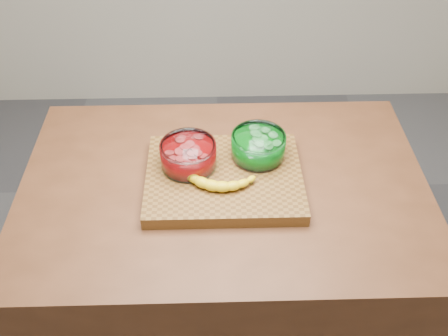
{
  "coord_description": "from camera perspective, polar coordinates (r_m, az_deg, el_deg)",
  "views": [
    {
      "loc": [
        -0.03,
        -1.05,
        1.93
      ],
      "look_at": [
        0.0,
        0.0,
        0.96
      ],
      "focal_mm": 40.0,
      "sensor_mm": 36.0,
      "label": 1
    }
  ],
  "objects": [
    {
      "name": "banana",
      "position": [
        1.41,
        -0.76,
        -0.89
      ],
      "size": [
        0.25,
        0.14,
        0.04
      ],
      "primitive_type": null,
      "color": "yellow",
      "rests_on": "cutting_board"
    },
    {
      "name": "cutting_board",
      "position": [
        1.45,
        0.0,
        -1.16
      ],
      "size": [
        0.45,
        0.35,
        0.04
      ],
      "primitive_type": "cube",
      "color": "brown",
      "rests_on": "counter"
    },
    {
      "name": "counter",
      "position": [
        1.81,
        0.0,
        -11.94
      ],
      "size": [
        1.2,
        0.8,
        0.9
      ],
      "primitive_type": "cube",
      "color": "#522D18",
      "rests_on": "ground"
    },
    {
      "name": "bowl_green",
      "position": [
        1.48,
        3.93,
        2.51
      ],
      "size": [
        0.16,
        0.16,
        0.07
      ],
      "color": "white",
      "rests_on": "cutting_board"
    },
    {
      "name": "bowl_red",
      "position": [
        1.44,
        -4.09,
        1.46
      ],
      "size": [
        0.16,
        0.16,
        0.08
      ],
      "color": "white",
      "rests_on": "cutting_board"
    }
  ]
}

